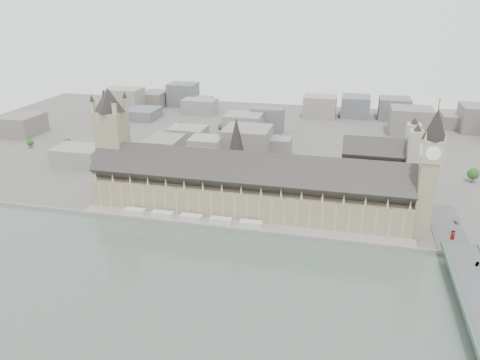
% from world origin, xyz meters
% --- Properties ---
extents(ground, '(900.00, 900.00, 0.00)m').
position_xyz_m(ground, '(0.00, 0.00, 0.00)').
color(ground, '#595651').
rests_on(ground, ground).
extents(embankment_wall, '(600.00, 1.50, 3.00)m').
position_xyz_m(embankment_wall, '(0.00, -15.00, 1.50)').
color(embankment_wall, gray).
rests_on(embankment_wall, ground).
extents(river_terrace, '(270.00, 15.00, 2.00)m').
position_xyz_m(river_terrace, '(0.00, -7.50, 1.00)').
color(river_terrace, gray).
rests_on(river_terrace, ground).
extents(terrace_tents, '(118.00, 7.00, 4.00)m').
position_xyz_m(terrace_tents, '(-40.00, -7.00, 4.00)').
color(terrace_tents, silver).
rests_on(terrace_tents, river_terrace).
extents(palace_of_westminster, '(265.00, 40.73, 55.44)m').
position_xyz_m(palace_of_westminster, '(0.00, 19.70, 22.71)').
color(palace_of_westminster, gray).
rests_on(palace_of_westminster, ground).
extents(elizabeth_tower, '(17.00, 17.00, 107.50)m').
position_xyz_m(elizabeth_tower, '(138.00, 8.00, 58.09)').
color(elizabeth_tower, gray).
rests_on(elizabeth_tower, ground).
extents(victoria_tower, '(30.00, 30.00, 100.00)m').
position_xyz_m(victoria_tower, '(-122.00, 26.00, 55.20)').
color(victoria_tower, gray).
rests_on(victoria_tower, ground).
extents(central_tower, '(13.00, 13.00, 48.00)m').
position_xyz_m(central_tower, '(-10.00, 26.00, 57.92)').
color(central_tower, tan).
rests_on(central_tower, ground).
extents(westminster_abbey, '(68.00, 36.00, 64.00)m').
position_xyz_m(westminster_abbey, '(110.92, 95.00, 25.08)').
color(westminster_abbey, '#AAA499').
rests_on(westminster_abbey, ground).
extents(city_skyline_inland, '(720.00, 360.00, 38.00)m').
position_xyz_m(city_skyline_inland, '(0.00, 245.00, 19.00)').
color(city_skyline_inland, gray).
rests_on(city_skyline_inland, ground).
extents(park_trees, '(110.00, 30.00, 15.00)m').
position_xyz_m(park_trees, '(-10.00, 60.00, 7.50)').
color(park_trees, '#244D1B').
rests_on(park_trees, ground).
extents(red_bus_north, '(5.08, 10.93, 2.96)m').
position_xyz_m(red_bus_north, '(158.67, -6.00, 11.73)').
color(red_bus_north, maroon).
rests_on(red_bus_north, westminster_bridge).
extents(car_silver, '(3.21, 4.90, 1.53)m').
position_xyz_m(car_silver, '(167.51, -42.29, 11.01)').
color(car_silver, gray).
rests_on(car_silver, westminster_bridge).
extents(car_approach, '(3.37, 5.50, 1.49)m').
position_xyz_m(car_approach, '(165.21, 17.85, 10.99)').
color(car_approach, gray).
rests_on(car_approach, westminster_bridge).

